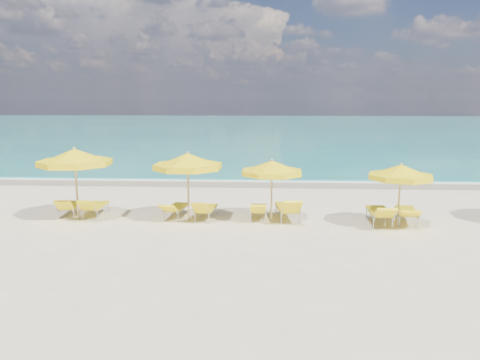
{
  "coord_description": "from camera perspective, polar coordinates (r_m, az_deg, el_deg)",
  "views": [
    {
      "loc": [
        0.92,
        -15.15,
        4.17
      ],
      "look_at": [
        0.0,
        1.5,
        1.2
      ],
      "focal_mm": 35.0,
      "sensor_mm": 36.0,
      "label": 1
    }
  ],
  "objects": [
    {
      "name": "ground_plane",
      "position": [
        15.74,
        -0.3,
        -5.26
      ],
      "size": [
        120.0,
        120.0,
        0.0
      ],
      "primitive_type": "plane",
      "color": "beige"
    },
    {
      "name": "ocean",
      "position": [
        63.29,
        2.34,
        6.32
      ],
      "size": [
        120.0,
        80.0,
        0.3
      ],
      "primitive_type": "cube",
      "color": "#167E73",
      "rests_on": "ground"
    },
    {
      "name": "wet_sand_band",
      "position": [
        22.95,
        0.81,
        -0.37
      ],
      "size": [
        120.0,
        2.6,
        0.01
      ],
      "primitive_type": "cube",
      "color": "tan",
      "rests_on": "ground"
    },
    {
      "name": "foam_line",
      "position": [
        23.74,
        0.89,
        -0.02
      ],
      "size": [
        120.0,
        1.2,
        0.03
      ],
      "primitive_type": "cube",
      "color": "white",
      "rests_on": "ground"
    },
    {
      "name": "whitecap_near",
      "position": [
        33.15,
        -8.92,
        2.75
      ],
      "size": [
        14.0,
        0.36,
        0.05
      ],
      "primitive_type": "cube",
      "color": "white",
      "rests_on": "ground"
    },
    {
      "name": "whitecap_far",
      "position": [
        40.0,
        13.37,
        3.85
      ],
      "size": [
        18.0,
        0.3,
        0.05
      ],
      "primitive_type": "cube",
      "color": "white",
      "rests_on": "ground"
    },
    {
      "name": "umbrella_2",
      "position": [
        16.72,
        -19.5,
        2.56
      ],
      "size": [
        3.16,
        3.16,
        2.51
      ],
      "rotation": [
        0.0,
        0.0,
        -0.33
      ],
      "color": "tan",
      "rests_on": "ground"
    },
    {
      "name": "umbrella_3",
      "position": [
        15.72,
        -6.39,
        2.22
      ],
      "size": [
        3.02,
        3.02,
        2.38
      ],
      "rotation": [
        0.0,
        0.0,
        0.35
      ],
      "color": "tan",
      "rests_on": "ground"
    },
    {
      "name": "umbrella_4",
      "position": [
        15.64,
        3.9,
        1.44
      ],
      "size": [
        2.78,
        2.78,
        2.14
      ],
      "rotation": [
        0.0,
        0.0,
        -0.42
      ],
      "color": "tan",
      "rests_on": "ground"
    },
    {
      "name": "umbrella_5",
      "position": [
        15.77,
        19.0,
        0.87
      ],
      "size": [
        2.28,
        2.28,
        2.1
      ],
      "rotation": [
        0.0,
        0.0,
        0.11
      ],
      "color": "tan",
      "rests_on": "ground"
    },
    {
      "name": "lounger_2_left",
      "position": [
        17.75,
        -19.9,
        -3.41
      ],
      "size": [
        0.74,
        1.73,
        0.78
      ],
      "rotation": [
        0.0,
        0.0,
        0.11
      ],
      "color": "#A5A8AD",
      "rests_on": "ground"
    },
    {
      "name": "lounger_2_right",
      "position": [
        17.38,
        -17.23,
        -3.52
      ],
      "size": [
        0.61,
        1.72,
        0.8
      ],
      "rotation": [
        0.0,
        0.0,
        0.01
      ],
      "color": "#A5A8AD",
      "rests_on": "ground"
    },
    {
      "name": "lounger_3_left",
      "position": [
        16.59,
        -7.78,
        -3.83
      ],
      "size": [
        0.81,
        1.76,
        0.69
      ],
      "rotation": [
        0.0,
        0.0,
        -0.16
      ],
      "color": "#A5A8AD",
      "rests_on": "ground"
    },
    {
      "name": "lounger_3_right",
      "position": [
        16.29,
        -4.2,
        -4.01
      ],
      "size": [
        0.74,
        1.67,
        0.79
      ],
      "rotation": [
        0.0,
        0.0,
        -0.12
      ],
      "color": "#A5A8AD",
      "rests_on": "ground"
    },
    {
      "name": "lounger_4_left",
      "position": [
        16.29,
        2.26,
        -4.02
      ],
      "size": [
        0.57,
        1.63,
        0.72
      ],
      "rotation": [
        0.0,
        0.0,
        -0.01
      ],
      "color": "#A5A8AD",
      "rests_on": "ground"
    },
    {
      "name": "lounger_4_right",
      "position": [
        16.17,
        5.77,
        -4.0
      ],
      "size": [
        0.87,
        2.0,
        0.94
      ],
      "rotation": [
        0.0,
        0.0,
        0.11
      ],
      "color": "#A5A8AD",
      "rests_on": "ground"
    },
    {
      "name": "lounger_5_left",
      "position": [
        16.24,
        16.61,
        -4.33
      ],
      "size": [
        0.73,
        2.02,
        0.84
      ],
      "rotation": [
        0.0,
        0.0,
        -0.03
      ],
      "color": "#A5A8AD",
      "rests_on": "ground"
    },
    {
      "name": "lounger_5_right",
      "position": [
        16.65,
        19.62,
        -4.19
      ],
      "size": [
        0.95,
        2.04,
        0.73
      ],
      "rotation": [
        0.0,
        0.0,
        -0.17
      ],
      "color": "#A5A8AD",
      "rests_on": "ground"
    }
  ]
}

